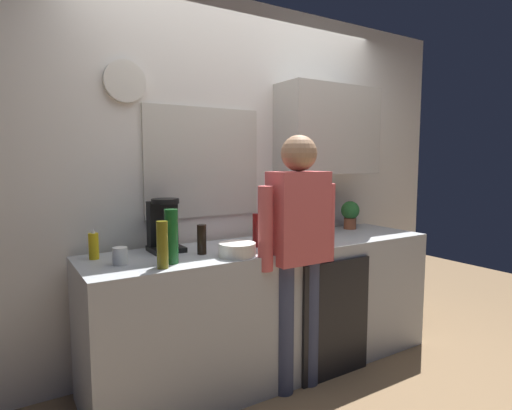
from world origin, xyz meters
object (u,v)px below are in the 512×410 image
at_px(cup_blue_mug, 287,229).
at_px(person_at_sink, 298,242).
at_px(bottle_red_vinegar, 257,230).
at_px(bottle_green_wine, 171,236).
at_px(mixing_bowl, 237,250).
at_px(cup_yellow_cup, 271,233).
at_px(cup_white_mug, 120,256).
at_px(bottle_amber_beer, 328,219).
at_px(coffee_maker, 164,228).
at_px(potted_plant, 350,213).
at_px(bottle_dark_sauce, 202,239).
at_px(dish_soap, 94,246).
at_px(bottle_olive_oil, 162,245).

bearing_deg(cup_blue_mug, person_at_sink, -119.58).
height_order(bottle_red_vinegar, person_at_sink, person_at_sink).
bearing_deg(bottle_green_wine, mixing_bowl, -6.27).
xyz_separation_m(cup_yellow_cup, cup_white_mug, (-1.12, -0.19, 0.01)).
distance_m(bottle_amber_beer, bottle_red_vinegar, 0.74).
height_order(coffee_maker, potted_plant, coffee_maker).
distance_m(bottle_dark_sauce, dish_soap, 0.62).
bearing_deg(cup_white_mug, coffee_maker, 32.82).
relative_size(coffee_maker, cup_white_mug, 3.47).
distance_m(bottle_olive_oil, cup_yellow_cup, 1.03).
relative_size(bottle_amber_beer, potted_plant, 1.00).
bearing_deg(mixing_bowl, bottle_olive_oil, -176.03).
bearing_deg(bottle_red_vinegar, cup_white_mug, -179.64).
distance_m(cup_yellow_cup, dish_soap, 1.21).
relative_size(bottle_amber_beer, cup_yellow_cup, 2.71).
distance_m(mixing_bowl, person_at_sink, 0.39).
xyz_separation_m(bottle_olive_oil, potted_plant, (1.75, 0.41, 0.01)).
bearing_deg(cup_white_mug, bottle_red_vinegar, 0.36).
relative_size(bottle_olive_oil, person_at_sink, 0.16).
height_order(cup_white_mug, cup_blue_mug, cup_blue_mug).
bearing_deg(bottle_red_vinegar, person_at_sink, -65.15).
distance_m(bottle_green_wine, bottle_dark_sauce, 0.27).
bearing_deg(potted_plant, dish_soap, 179.97).
xyz_separation_m(bottle_red_vinegar, mixing_bowl, (-0.25, -0.17, -0.07)).
xyz_separation_m(cup_white_mug, cup_blue_mug, (1.28, 0.22, 0.00)).
distance_m(cup_white_mug, mixing_bowl, 0.66).
distance_m(potted_plant, dish_soap, 2.01).
relative_size(bottle_amber_beer, bottle_red_vinegar, 1.05).
height_order(cup_blue_mug, dish_soap, dish_soap).
relative_size(bottle_green_wine, person_at_sink, 0.19).
distance_m(coffee_maker, bottle_dark_sauce, 0.27).
height_order(bottle_dark_sauce, cup_blue_mug, bottle_dark_sauce).
xyz_separation_m(bottle_amber_beer, cup_blue_mug, (-0.33, 0.08, -0.07)).
height_order(bottle_dark_sauce, mixing_bowl, bottle_dark_sauce).
bearing_deg(person_at_sink, bottle_olive_oil, 178.36).
xyz_separation_m(bottle_green_wine, dish_soap, (-0.34, 0.33, -0.07)).
bearing_deg(coffee_maker, person_at_sink, -34.91).
distance_m(cup_white_mug, potted_plant, 1.93).
xyz_separation_m(bottle_red_vinegar, cup_yellow_cup, (0.23, 0.19, -0.07)).
bearing_deg(cup_white_mug, person_at_sink, -14.70).
height_order(bottle_dark_sauce, cup_white_mug, bottle_dark_sauce).
distance_m(cup_blue_mug, person_at_sink, 0.55).
xyz_separation_m(bottle_green_wine, bottle_amber_beer, (1.37, 0.26, -0.03)).
xyz_separation_m(bottle_dark_sauce, cup_yellow_cup, (0.63, 0.19, -0.05)).
bearing_deg(coffee_maker, bottle_dark_sauce, -53.89).
relative_size(bottle_olive_oil, potted_plant, 1.09).
xyz_separation_m(bottle_olive_oil, bottle_red_vinegar, (0.72, 0.21, -0.01)).
xyz_separation_m(bottle_amber_beer, dish_soap, (-1.71, 0.07, -0.04)).
bearing_deg(coffee_maker, bottle_olive_oil, -111.04).
relative_size(coffee_maker, person_at_sink, 0.21).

